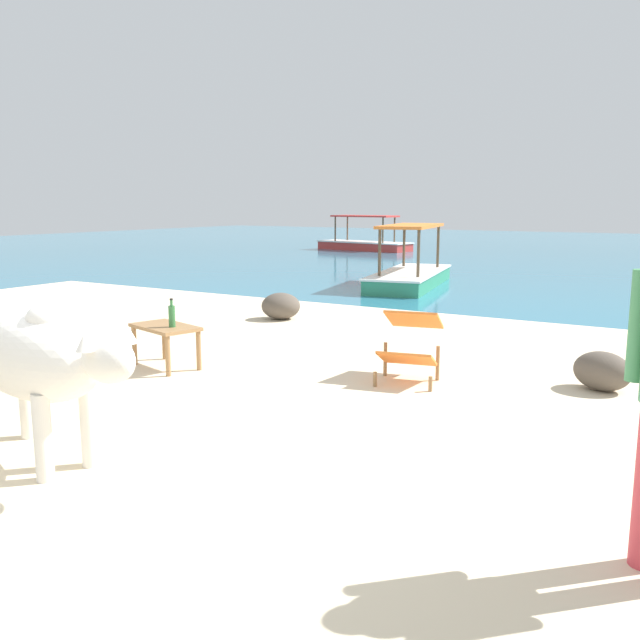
{
  "coord_description": "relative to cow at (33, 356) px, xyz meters",
  "views": [
    {
      "loc": [
        3.32,
        -2.82,
        1.74
      ],
      "look_at": [
        -0.16,
        3.0,
        0.55
      ],
      "focal_mm": 37.45,
      "sensor_mm": 36.0,
      "label": 1
    }
  ],
  "objects": [
    {
      "name": "sand_beach",
      "position": [
        0.48,
        0.13,
        -0.73
      ],
      "size": [
        18.0,
        14.0,
        0.04
      ],
      "primitive_type": "cube",
      "color": "beige",
      "rests_on": "ground"
    },
    {
      "name": "water_surface",
      "position": [
        0.48,
        22.13,
        -0.75
      ],
      "size": [
        60.0,
        36.0,
        0.03
      ],
      "primitive_type": "cube",
      "color": "teal",
      "rests_on": "ground"
    },
    {
      "name": "cow",
      "position": [
        0.0,
        0.0,
        0.0
      ],
      "size": [
        1.94,
        0.8,
        1.08
      ],
      "rotation": [
        0.0,
        0.0,
        6.12
      ],
      "color": "silver",
      "rests_on": "sand_beach"
    },
    {
      "name": "low_bench_table",
      "position": [
        -1.08,
        2.33,
        -0.34
      ],
      "size": [
        0.85,
        0.63,
        0.45
      ],
      "rotation": [
        0.0,
        0.0,
        -0.27
      ],
      "color": "olive",
      "rests_on": "sand_beach"
    },
    {
      "name": "bottle",
      "position": [
        -0.95,
        2.3,
        -0.15
      ],
      "size": [
        0.07,
        0.07,
        0.3
      ],
      "color": "#2D6B38",
      "rests_on": "low_bench_table"
    },
    {
      "name": "deck_chair_near",
      "position": [
        1.31,
        3.19,
        -0.33
      ],
      "size": [
        0.68,
        0.86,
        0.68
      ],
      "rotation": [
        0.0,
        0.0,
        4.93
      ],
      "color": "olive",
      "rests_on": "sand_beach"
    },
    {
      "name": "shore_rock_medium",
      "position": [
        2.98,
        3.73,
        -0.53
      ],
      "size": [
        0.63,
        0.55,
        0.36
      ],
      "primitive_type": "ellipsoid",
      "rotation": [
        0.0,
        0.0,
        2.81
      ],
      "color": "brown",
      "rests_on": "sand_beach"
    },
    {
      "name": "shore_rock_small",
      "position": [
        -1.71,
        5.4,
        -0.52
      ],
      "size": [
        0.75,
        0.73,
        0.39
      ],
      "primitive_type": "ellipsoid",
      "rotation": [
        0.0,
        0.0,
        0.51
      ],
      "color": "brown",
      "rests_on": "sand_beach"
    },
    {
      "name": "boat_green",
      "position": [
        -1.74,
        10.29,
        -0.46
      ],
      "size": [
        1.84,
        3.83,
        1.29
      ],
      "rotation": [
        0.0,
        0.0,
        1.76
      ],
      "color": "#338E66",
      "rests_on": "water_surface"
    },
    {
      "name": "boat_red",
      "position": [
        -7.65,
        19.7,
        -0.46
      ],
      "size": [
        3.8,
        1.66,
        1.29
      ],
      "rotation": [
        0.0,
        0.0,
        3.0
      ],
      "color": "#C63833",
      "rests_on": "water_surface"
    }
  ]
}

